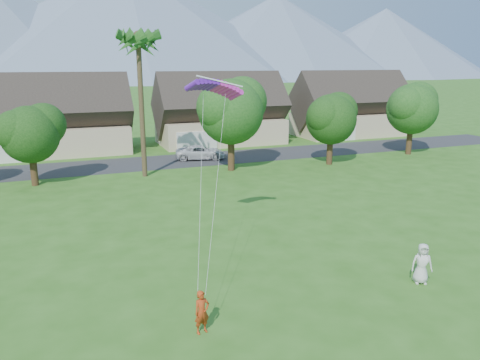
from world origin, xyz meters
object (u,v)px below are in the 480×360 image
watcher (422,263)px  parked_car (201,152)px  parafoil_kite (215,86)px  kite_flyer (202,312)px

watcher → parked_car: size_ratio=0.37×
watcher → parafoil_kite: 13.15m
kite_flyer → watcher: (10.50, 0.35, 0.11)m
watcher → kite_flyer: bearing=-151.7°
kite_flyer → parked_car: size_ratio=0.32×
kite_flyer → parked_car: 32.56m
parafoil_kite → kite_flyer: bearing=-126.6°
watcher → parafoil_kite: (-7.28, 7.77, 7.72)m
parked_car → parafoil_kite: 25.17m
kite_flyer → parafoil_kite: size_ratio=0.54×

